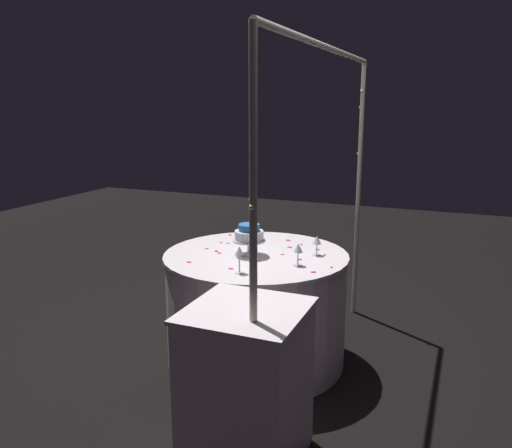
{
  "coord_description": "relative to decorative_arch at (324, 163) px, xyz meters",
  "views": [
    {
      "loc": [
        3.13,
        1.3,
        1.77
      ],
      "look_at": [
        0.0,
        0.0,
        0.99
      ],
      "focal_mm": 36.41,
      "sensor_mm": 36.0,
      "label": 1
    }
  ],
  "objects": [
    {
      "name": "rose_petal_1",
      "position": [
        0.35,
        -0.78,
        -0.63
      ],
      "size": [
        0.03,
        0.04,
        0.0
      ],
      "primitive_type": "ellipsoid",
      "rotation": [
        0.0,
        0.0,
        1.64
      ],
      "color": "#C61951",
      "rests_on": "main_table"
    },
    {
      "name": "main_table",
      "position": [
        0.0,
        -0.45,
        -1.02
      ],
      "size": [
        1.26,
        1.26,
        0.78
      ],
      "color": "white",
      "rests_on": "ground"
    },
    {
      "name": "tiered_cake",
      "position": [
        0.05,
        -0.48,
        -0.49
      ],
      "size": [
        0.22,
        0.22,
        0.21
      ],
      "color": "silver",
      "rests_on": "main_table"
    },
    {
      "name": "rose_petal_4",
      "position": [
        0.4,
        -0.29,
        -0.63
      ],
      "size": [
        0.04,
        0.03,
        0.0
      ],
      "primitive_type": "ellipsoid",
      "rotation": [
        0.0,
        0.0,
        0.21
      ],
      "color": "#C61951",
      "rests_on": "main_table"
    },
    {
      "name": "rose_petal_16",
      "position": [
        0.02,
        -0.82,
        -0.63
      ],
      "size": [
        0.03,
        0.03,
        0.0
      ],
      "primitive_type": "ellipsoid",
      "rotation": [
        0.0,
        0.0,
        1.77
      ],
      "color": "#C61951",
      "rests_on": "main_table"
    },
    {
      "name": "rose_petal_19",
      "position": [
        0.1,
        0.1,
        -0.63
      ],
      "size": [
        0.02,
        0.02,
        0.0
      ],
      "primitive_type": "ellipsoid",
      "rotation": [
        0.0,
        0.0,
        3.17
      ],
      "color": "#C61951",
      "rests_on": "main_table"
    },
    {
      "name": "rose_petal_0",
      "position": [
        0.24,
        0.02,
        -0.63
      ],
      "size": [
        0.04,
        0.04,
        0.0
      ],
      "primitive_type": "ellipsoid",
      "rotation": [
        0.0,
        0.0,
        5.38
      ],
      "color": "#C61951",
      "rests_on": "main_table"
    },
    {
      "name": "wine_glass_0",
      "position": [
        0.42,
        -0.39,
        -0.51
      ],
      "size": [
        0.06,
        0.06,
        0.17
      ],
      "color": "silver",
      "rests_on": "main_table"
    },
    {
      "name": "rose_petal_15",
      "position": [
        -0.17,
        -0.8,
        -0.63
      ],
      "size": [
        0.02,
        0.03,
        0.0
      ],
      "primitive_type": "ellipsoid",
      "rotation": [
        0.0,
        0.0,
        4.6
      ],
      "color": "#C61951",
      "rests_on": "main_table"
    },
    {
      "name": "rose_petal_2",
      "position": [
        0.15,
        -0.37,
        -0.63
      ],
      "size": [
        0.03,
        0.03,
        0.0
      ],
      "primitive_type": "ellipsoid",
      "rotation": [
        0.0,
        0.0,
        2.64
      ],
      "color": "#C61951",
      "rests_on": "main_table"
    },
    {
      "name": "rose_petal_14",
      "position": [
        -0.4,
        -0.84,
        -0.63
      ],
      "size": [
        0.03,
        0.04,
        0.0
      ],
      "primitive_type": "ellipsoid",
      "rotation": [
        0.0,
        0.0,
        4.32
      ],
      "color": "#C61951",
      "rests_on": "main_table"
    },
    {
      "name": "rose_petal_17",
      "position": [
        -0.34,
        -0.24,
        -0.63
      ],
      "size": [
        0.03,
        0.03,
        0.0
      ],
      "primitive_type": "ellipsoid",
      "rotation": [
        0.0,
        0.0,
        2.03
      ],
      "color": "#C61951",
      "rests_on": "main_table"
    },
    {
      "name": "rose_petal_9",
      "position": [
        0.09,
        -0.69,
        -0.63
      ],
      "size": [
        0.03,
        0.04,
        0.0
      ],
      "primitive_type": "ellipsoid",
      "rotation": [
        0.0,
        0.0,
        4.45
      ],
      "color": "#C61951",
      "rests_on": "main_table"
    },
    {
      "name": "rose_petal_3",
      "position": [
        -0.42,
        -0.37,
        -0.63
      ],
      "size": [
        0.03,
        0.04,
        0.0
      ],
      "primitive_type": "ellipsoid",
      "rotation": [
        0.0,
        0.0,
        1.47
      ],
      "color": "#C61951",
      "rests_on": "main_table"
    },
    {
      "name": "rose_petal_11",
      "position": [
        0.37,
        -0.47,
        -0.63
      ],
      "size": [
        0.03,
        0.04,
        0.0
      ],
      "primitive_type": "ellipsoid",
      "rotation": [
        0.0,
        0.0,
        1.71
      ],
      "color": "#C61951",
      "rests_on": "main_table"
    },
    {
      "name": "wine_glass_2",
      "position": [
        -0.12,
        -0.06,
        -0.54
      ],
      "size": [
        0.06,
        0.06,
        0.13
      ],
      "color": "silver",
      "rests_on": "main_table"
    },
    {
      "name": "rose_petal_13",
      "position": [
        0.05,
        -0.73,
        -0.63
      ],
      "size": [
        0.05,
        0.04,
        0.0
      ],
      "primitive_type": "ellipsoid",
      "rotation": [
        0.0,
        0.0,
        0.68
      ],
      "color": "#C61951",
      "rests_on": "main_table"
    },
    {
      "name": "rose_petal_10",
      "position": [
        -0.05,
        -0.28,
        -0.63
      ],
      "size": [
        0.03,
        0.03,
        0.0
      ],
      "primitive_type": "ellipsoid",
      "rotation": [
        0.0,
        0.0,
        2.01
      ],
      "color": "#C61951",
      "rests_on": "main_table"
    },
    {
      "name": "decorative_arch",
      "position": [
        0.0,
        0.0,
        0.0
      ],
      "size": [
        2.3,
        0.06,
        2.12
      ],
      "color": "#B7B29E",
      "rests_on": "ground"
    },
    {
      "name": "rose_petal_8",
      "position": [
        -0.26,
        -0.1,
        -0.63
      ],
      "size": [
        0.05,
        0.04,
        0.0
      ],
      "primitive_type": "ellipsoid",
      "rotation": [
        0.0,
        0.0,
        3.63
      ],
      "color": "#C61951",
      "rests_on": "main_table"
    },
    {
      "name": "rose_petal_5",
      "position": [
        -0.17,
        -0.75,
        -0.63
      ],
      "size": [
        0.03,
        0.03,
        0.0
      ],
      "primitive_type": "ellipsoid",
      "rotation": [
        0.0,
        0.0,
        5.48
      ],
      "color": "#C61951",
      "rests_on": "main_table"
    },
    {
      "name": "wine_glass_1",
      "position": [
        0.14,
        -0.11,
        -0.53
      ],
      "size": [
        0.06,
        0.06,
        0.14
      ],
      "color": "silver",
      "rests_on": "main_table"
    },
    {
      "name": "side_table",
      "position": [
        1.0,
        -0.09,
        -1.0
      ],
      "size": [
        0.56,
        0.56,
        0.82
      ],
      "color": "white",
      "rests_on": "ground"
    },
    {
      "name": "rose_petal_7",
      "position": [
        -0.24,
        -0.29,
        -0.63
      ],
      "size": [
        0.04,
        0.04,
        0.0
      ],
      "primitive_type": "ellipsoid",
      "rotation": [
        0.0,
        0.0,
        2.11
      ],
      "color": "#C61951",
      "rests_on": "main_table"
    },
    {
      "name": "rose_petal_12",
      "position": [
        -0.15,
        -0.01,
        -0.63
      ],
      "size": [
        0.03,
        0.02,
        0.0
      ],
      "primitive_type": "ellipsoid",
      "rotation": [
        0.0,
        0.0,
        0.09
      ],
      "color": "#C61951",
      "rests_on": "main_table"
    },
    {
      "name": "rose_petal_18",
      "position": [
        0.02,
        -0.14,
        -0.63
      ],
      "size": [
        0.05,
        0.05,
        0.0
      ],
      "primitive_type": "ellipsoid",
      "rotation": [
        0.0,
        0.0,
        2.29
      ],
      "color": "#C61951",
      "rests_on": "main_table"
    },
    {
      "name": "ground_plane",
      "position": [
        0.0,
        -0.45,
        -1.42
      ],
      "size": [
        12.0,
        12.0,
        0.0
      ],
      "primitive_type": "plane",
      "color": "black"
    },
    {
      "name": "rose_petal_6",
      "position": [
        -0.28,
        -0.65,
        -0.63
      ],
      "size": [
        0.02,
        0.03,
        0.0
      ],
      "primitive_type": "ellipsoid",
      "rotation": [
        0.0,
        0.0,
        1.69
      ],
      "color": "#C61951",
      "rests_on": "main_table"
    }
  ]
}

